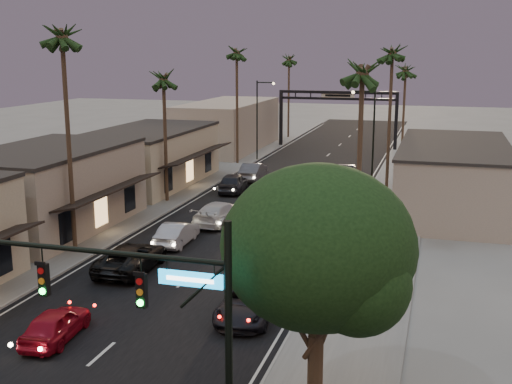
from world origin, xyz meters
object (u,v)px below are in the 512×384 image
Objects in this scene: traffic_signal at (165,309)px; curbside_near at (248,302)px; arch at (338,105)px; palm_far at (289,57)px; palm_lc at (163,74)px; oncoming_red at (56,324)px; curbside_black at (314,252)px; oncoming_silver at (177,233)px; palm_rc at (406,67)px; oncoming_pickup at (131,258)px; palm_lb at (62,30)px; palm_ld at (237,49)px; streetlight_right at (370,131)px; palm_ra at (363,66)px; streetlight_left at (259,114)px; corner_tree at (320,254)px; palm_rb at (393,49)px.

traffic_signal is 1.63× the size of curbside_near.
palm_far is (-8.30, 8.00, 5.91)m from arch.
palm_lc is 2.92× the size of oncoming_red.
oncoming_silver is at bearing 166.47° from curbside_black.
palm_rc reaches higher than oncoming_pickup.
palm_lb is 1.07× the size of palm_ld.
oncoming_pickup is at bearing -81.83° from palm_ld.
streetlight_right is 0.68× the size of palm_ra.
palm_ra is 20.42m from oncoming_red.
streetlight_left reaches higher than arch.
oncoming_red is 8.64m from curbside_near.
streetlight_right is 30.09m from curbside_near.
palm_lb reaches higher than oncoming_pickup.
arch is 2.90× the size of curbside_near.
corner_tree is (3.79, 3.45, 0.90)m from traffic_signal.
oncoming_silver is at bearing 174.40° from palm_ra.
arch is at bearing 60.03° from streetlight_left.
palm_lb is at bearing -92.67° from streetlight_left.
streetlight_left reaches higher than oncoming_red.
streetlight_right is 2.15× the size of oncoming_red.
palm_rb is 20.09m from palm_rc.
palm_rb reaches higher than palm_far.
streetlight_right is 18.66m from palm_lc.
curbside_near is (-0.97, 11.35, -4.35)m from traffic_signal.
oncoming_silver is at bearing -97.32° from oncoming_pickup.
palm_rb is 37.03m from oncoming_red.
curbside_black is (-3.28, 16.25, -5.22)m from corner_tree.
palm_lb is 27.94m from palm_rb.
corner_tree is 72.96m from palm_far.
oncoming_silver is (5.54, -10.86, -9.73)m from palm_lc.
arch is 1.15× the size of palm_far.
palm_far reaches higher than corner_tree.
traffic_signal reaches higher than curbside_black.
palm_ld reaches higher than streetlight_left.
curbside_black is (-2.40, -20.30, -11.66)m from palm_rb.
streetlight_right is at bearing -95.05° from palm_rc.
curbside_black is at bearing -129.99° from oncoming_red.
palm_lc is at bearing 114.06° from traffic_signal.
streetlight_left is 0.59× the size of palm_lb.
arch reaches higher than oncoming_silver.
palm_rb reaches higher than streetlight_left.
palm_lc is at bearing -82.61° from oncoming_red.
oncoming_silver is (-3.06, -44.86, -4.80)m from arch.
streetlight_left reaches higher than traffic_signal.
palm_lb is at bearing -124.01° from streetlight_right.
palm_ld is at bearing 110.64° from curbside_black.
palm_ld is at bearing -81.77° from oncoming_silver.
palm_lc is 15.60m from oncoming_silver.
streetlight_right is (6.92, -25.00, -0.20)m from arch.
palm_rb reaches higher than curbside_near.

